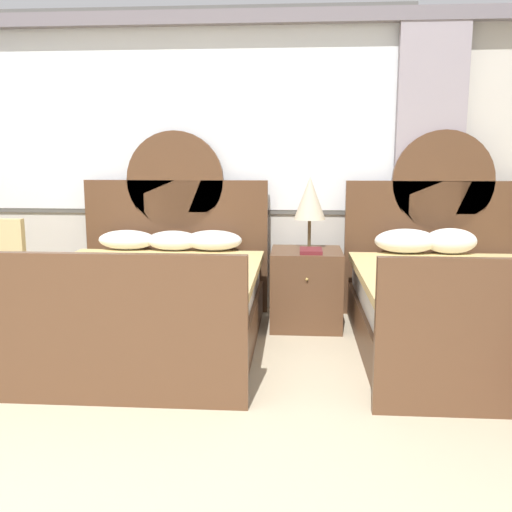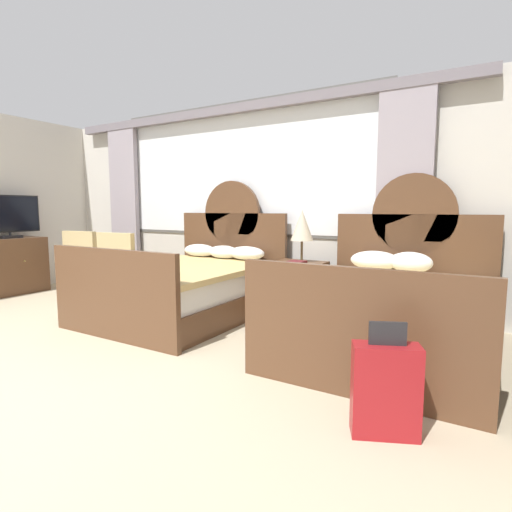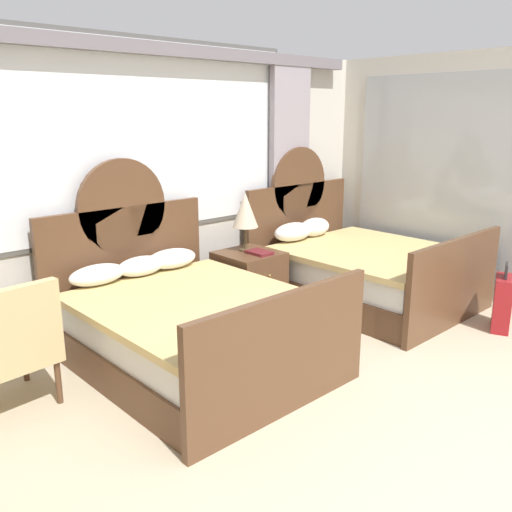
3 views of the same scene
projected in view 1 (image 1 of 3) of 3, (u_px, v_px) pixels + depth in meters
name	position (u px, v px, depth m)	size (l,w,h in m)	color
wall_back_window	(182.00, 153.00, 5.23)	(6.72, 0.22, 2.74)	beige
bed_near_window	(151.00, 299.00, 4.31)	(1.69, 2.14, 1.66)	brown
bed_near_mirror	(470.00, 305.00, 4.14)	(1.69, 2.14, 1.66)	brown
nightstand_between_beds	(306.00, 288.00, 4.79)	(0.59, 0.61, 0.65)	brown
table_lamp_on_nightstand	(310.00, 199.00, 4.73)	(0.27, 0.27, 0.61)	brown
book_on_nightstand	(311.00, 251.00, 4.61)	(0.18, 0.26, 0.03)	maroon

